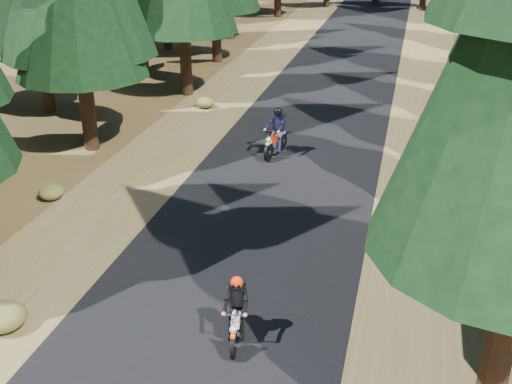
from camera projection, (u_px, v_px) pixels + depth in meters
ground at (242, 255)px, 16.14m from camera, size 120.00×120.00×0.00m
road at (282, 180)px, 20.56m from camera, size 6.00×100.00×0.01m
shoulder_l at (148, 167)px, 21.57m from camera, size 3.20×100.00×0.01m
shoulder_r at (430, 194)px, 19.56m from camera, size 3.20×100.00×0.01m
understory_shrubs at (385, 184)px, 19.56m from camera, size 14.85×31.01×0.61m
rider_lead at (236, 321)px, 12.80m from camera, size 0.71×1.63×1.41m
rider_follow at (276, 140)px, 22.34m from camera, size 0.92×1.98×1.70m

